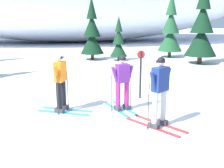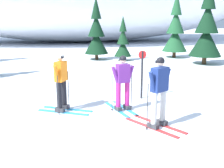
{
  "view_description": "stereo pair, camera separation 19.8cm",
  "coord_description": "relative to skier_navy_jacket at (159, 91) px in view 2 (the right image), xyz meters",
  "views": [
    {
      "loc": [
        -2.14,
        -7.26,
        2.78
      ],
      "look_at": [
        -0.46,
        0.1,
        0.95
      ],
      "focal_mm": 43.9,
      "sensor_mm": 36.0,
      "label": 1
    },
    {
      "loc": [
        -1.95,
        -7.3,
        2.78
      ],
      "look_at": [
        -0.46,
        0.1,
        0.95
      ],
      "focal_mm": 43.9,
      "sensor_mm": 36.0,
      "label": 2
    }
  ],
  "objects": [
    {
      "name": "skier_orange_jacket",
      "position": [
        -2.4,
        1.79,
        -0.04
      ],
      "size": [
        1.64,
        1.14,
        1.79
      ],
      "color": "#2893CC",
      "rests_on": "ground"
    },
    {
      "name": "skier_purple_jacket",
      "position": [
        -0.59,
        1.48,
        -0.1
      ],
      "size": [
        0.78,
        1.64,
        1.7
      ],
      "color": "#2893CC",
      "rests_on": "ground"
    },
    {
      "name": "pine_tree_far_right",
      "position": [
        6.38,
        8.96,
        1.11
      ],
      "size": [
        1.93,
        1.93,
        5.01
      ],
      "color": "#47301E",
      "rests_on": "ground"
    },
    {
      "name": "ground_plane",
      "position": [
        -0.53,
        0.99,
        -0.98
      ],
      "size": [
        120.0,
        120.0,
        0.0
      ],
      "primitive_type": "plane",
      "color": "white"
    },
    {
      "name": "pine_tree_right",
      "position": [
        5.75,
        12.02,
        0.91
      ],
      "size": [
        1.75,
        1.75,
        4.52
      ],
      "color": "#47301E",
      "rests_on": "ground"
    },
    {
      "name": "trail_marker_post",
      "position": [
        0.37,
        2.61,
        -0.03
      ],
      "size": [
        0.28,
        0.07,
        1.69
      ],
      "color": "black",
      "rests_on": "ground"
    },
    {
      "name": "pine_tree_center_right",
      "position": [
        1.79,
        11.33,
        0.24
      ],
      "size": [
        1.12,
        1.12,
        2.91
      ],
      "color": "#47301E",
      "rests_on": "ground"
    },
    {
      "name": "skier_navy_jacket",
      "position": [
        0.0,
        0.0,
        0.0
      ],
      "size": [
        1.28,
        1.74,
        1.84
      ],
      "color": "red",
      "rests_on": "ground"
    },
    {
      "name": "pine_tree_center_left",
      "position": [
        0.15,
        12.12,
        0.75
      ],
      "size": [
        1.6,
        1.6,
        4.13
      ],
      "color": "#47301E",
      "rests_on": "ground"
    }
  ]
}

